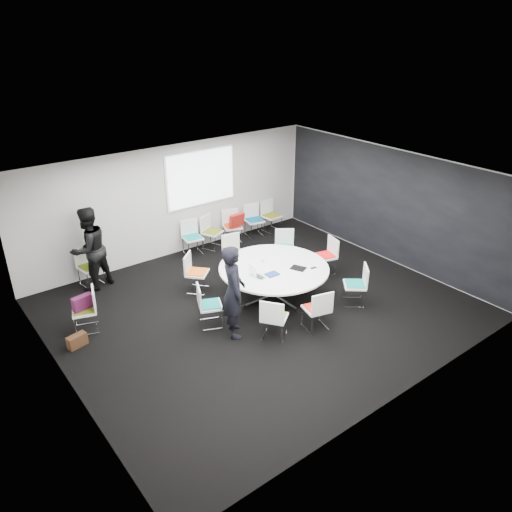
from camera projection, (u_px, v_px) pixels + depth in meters
room_shell at (264, 246)px, 9.95m from camera, size 8.08×7.08×2.88m
conference_table at (274, 274)px, 10.68m from camera, size 2.35×2.35×0.73m
projection_screen at (201, 178)px, 12.62m from camera, size 1.90×0.03×1.35m
chair_ring_a at (325, 262)px, 11.82m from camera, size 0.55×0.56×0.88m
chair_ring_b at (285, 254)px, 12.22m from camera, size 0.64×0.63×0.88m
chair_ring_c at (234, 260)px, 11.95m from camera, size 0.54×0.53×0.88m
chair_ring_d at (197, 280)px, 11.05m from camera, size 0.64×0.64×0.88m
chair_ring_e at (210, 313)px, 9.81m from camera, size 0.59×0.60×0.88m
chair_ring_f at (274, 325)px, 9.42m from camera, size 0.63×0.64×0.88m
chair_ring_g at (316, 316)px, 9.70m from camera, size 0.56×0.55×0.88m
chair_ring_h at (355, 292)px, 10.56m from camera, size 0.64×0.64×0.88m
chair_back_a at (193, 244)px, 12.80m from camera, size 0.52×0.51×0.88m
chair_back_b at (212, 238)px, 13.12m from camera, size 0.60×0.60×0.88m
chair_back_c at (232, 232)px, 13.48m from camera, size 0.58×0.57×0.88m
chair_back_d at (254, 226)px, 13.88m from camera, size 0.54×0.53×0.88m
chair_back_e at (271, 222)px, 14.18m from camera, size 0.49×0.48×0.88m
chair_spare_left at (86, 318)px, 9.66m from camera, size 0.57×0.58×0.88m
chair_person_back at (91, 273)px, 11.32m from camera, size 0.52×0.51×0.88m
person_main at (233, 291)px, 9.27m from camera, size 0.68×0.80×1.85m
person_back at (89, 249)px, 10.91m from camera, size 1.11×0.98×1.90m
laptop at (259, 275)px, 10.24m from camera, size 0.24×0.33×0.02m
laptop_lid at (253, 270)px, 10.20m from camera, size 0.07×0.30×0.22m
notebook_black at (298, 268)px, 10.54m from camera, size 0.33×0.36×0.02m
tablet_folio at (272, 274)px, 10.28m from camera, size 0.27×0.21×0.03m
papers_right at (282, 257)px, 11.03m from camera, size 0.34×0.27×0.00m
papers_front at (302, 261)px, 10.85m from camera, size 0.32×0.25×0.00m
cup at (263, 260)px, 10.80m from camera, size 0.08×0.08×0.09m
phone at (314, 268)px, 10.56m from camera, size 0.15×0.08×0.01m
maroon_bag at (83, 302)px, 9.50m from camera, size 0.42×0.21×0.28m
brown_bag at (77, 341)px, 9.23m from camera, size 0.39×0.24×0.24m
red_jacket at (237, 220)px, 13.14m from camera, size 0.45×0.18×0.36m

